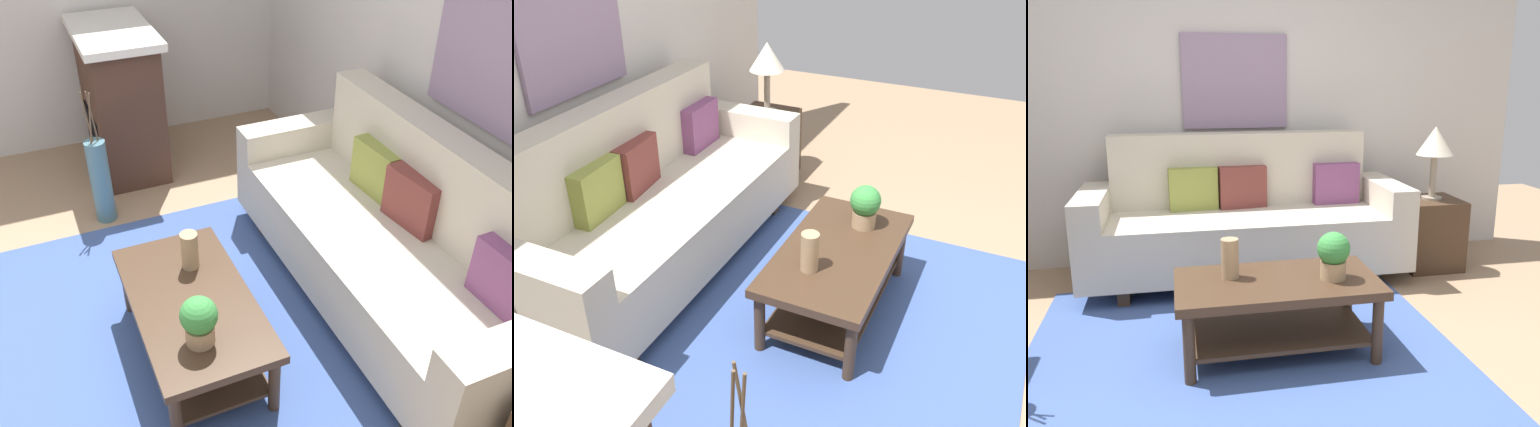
% 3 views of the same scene
% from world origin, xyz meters
% --- Properties ---
extents(ground_plane, '(9.22, 9.22, 0.00)m').
position_xyz_m(ground_plane, '(0.00, 0.00, 0.00)').
color(ground_plane, '#9E7F60').
extents(wall_back, '(5.22, 0.10, 2.70)m').
position_xyz_m(wall_back, '(0.00, 2.23, 1.35)').
color(wall_back, silver).
rests_on(wall_back, ground_plane).
extents(area_rug, '(2.37, 2.17, 0.01)m').
position_xyz_m(area_rug, '(0.00, 0.50, 0.01)').
color(area_rug, '#3D5693').
rests_on(area_rug, ground_plane).
extents(couch, '(2.36, 0.84, 1.08)m').
position_xyz_m(couch, '(0.18, 1.70, 0.43)').
color(couch, beige).
rests_on(couch, ground_plane).
extents(throw_pillow_olive, '(0.37, 0.15, 0.32)m').
position_xyz_m(throw_pillow_olive, '(-0.19, 1.82, 0.68)').
color(throw_pillow_olive, olive).
rests_on(throw_pillow_olive, couch).
extents(throw_pillow_maroon, '(0.37, 0.16, 0.32)m').
position_xyz_m(throw_pillow_maroon, '(0.18, 1.82, 0.68)').
color(throw_pillow_maroon, brown).
rests_on(throw_pillow_maroon, couch).
extents(throw_pillow_plum, '(0.36, 0.13, 0.32)m').
position_xyz_m(throw_pillow_plum, '(0.92, 1.82, 0.68)').
color(throw_pillow_plum, '#7A4270').
rests_on(throw_pillow_plum, couch).
extents(coffee_table, '(1.10, 0.60, 0.43)m').
position_xyz_m(coffee_table, '(0.19, 0.49, 0.31)').
color(coffee_table, '#422D1E').
rests_on(coffee_table, ground_plane).
extents(tabletop_vase, '(0.10, 0.10, 0.22)m').
position_xyz_m(tabletop_vase, '(-0.06, 0.56, 0.54)').
color(tabletop_vase, tan).
rests_on(tabletop_vase, coffee_table).
extents(potted_plant_tabletop, '(0.18, 0.18, 0.26)m').
position_xyz_m(potted_plant_tabletop, '(0.49, 0.44, 0.57)').
color(potted_plant_tabletop, tan).
rests_on(potted_plant_tabletop, coffee_table).
extents(side_table, '(0.44, 0.44, 0.56)m').
position_xyz_m(side_table, '(1.66, 1.63, 0.28)').
color(side_table, '#422D1E').
rests_on(side_table, ground_plane).
extents(table_lamp, '(0.28, 0.28, 0.57)m').
position_xyz_m(table_lamp, '(1.66, 1.63, 0.99)').
color(table_lamp, gray).
rests_on(table_lamp, side_table).
extents(floor_vase_branch_a, '(0.02, 0.05, 0.36)m').
position_xyz_m(floor_vase_branch_a, '(-1.31, 0.30, 0.82)').
color(floor_vase_branch_a, brown).
rests_on(floor_vase_branch_a, floor_vase).
extents(floor_vase_branch_b, '(0.02, 0.04, 0.36)m').
position_xyz_m(floor_vase_branch_b, '(-1.34, 0.31, 0.82)').
color(floor_vase_branch_b, brown).
rests_on(floor_vase_branch_b, floor_vase).
extents(floor_vase_branch_c, '(0.01, 0.04, 0.36)m').
position_xyz_m(floor_vase_branch_c, '(-1.34, 0.28, 0.82)').
color(floor_vase_branch_c, brown).
rests_on(floor_vase_branch_c, floor_vase).
extents(framed_painting, '(0.83, 0.03, 0.73)m').
position_xyz_m(framed_painting, '(0.18, 2.16, 1.46)').
color(framed_painting, gray).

